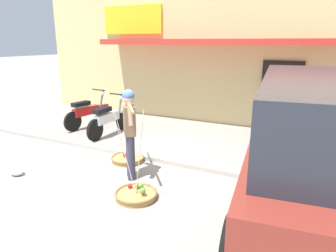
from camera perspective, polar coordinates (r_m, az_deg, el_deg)
ground_plane at (r=6.17m, az=-6.26°, el=-8.49°), size 90.00×90.00×0.00m
sidewalk_curb at (r=6.70m, az=-3.03°, el=-5.94°), size 20.00×0.24×0.10m
fruit_vendor at (r=5.58m, az=-7.24°, el=-0.43°), size 1.06×1.30×1.70m
fruit_basket_left_side at (r=5.16m, az=-6.01°, el=-12.60°), size 0.72×0.72×1.45m
fruit_basket_right_side at (r=6.64m, az=-7.62°, el=-6.04°), size 0.72×0.72×1.45m
motorcycle_nearest_shop at (r=9.44m, az=-14.82°, el=2.51°), size 0.54×1.81×1.09m
motorcycle_second_in_row at (r=8.48m, az=-11.14°, el=1.30°), size 0.54×1.82×1.09m
parked_truck at (r=4.46m, az=27.84°, el=-4.25°), size 2.58×4.98×2.10m
storefront_building at (r=11.88m, az=12.79°, el=13.28°), size 13.00×6.00×4.20m
plastic_litter_bag at (r=6.63m, az=-26.62°, el=-7.71°), size 0.28×0.22×0.14m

